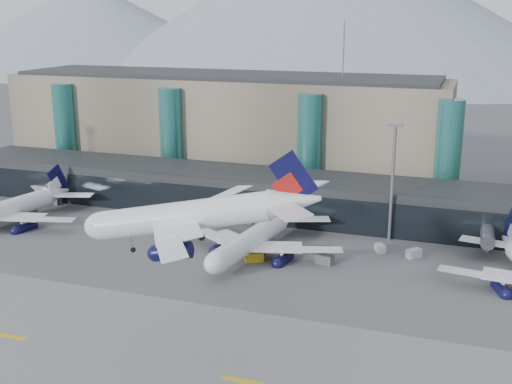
# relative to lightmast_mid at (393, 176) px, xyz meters

# --- Properties ---
(ground) EXTENTS (900.00, 900.00, 0.00)m
(ground) POSITION_rel_lightmast_mid_xyz_m (-30.00, -48.00, -14.42)
(ground) COLOR #515154
(ground) RESTS_ON ground
(runway_strip) EXTENTS (400.00, 40.00, 0.04)m
(runway_strip) POSITION_rel_lightmast_mid_xyz_m (-30.00, -63.00, -14.40)
(runway_strip) COLOR slate
(runway_strip) RESTS_ON ground
(runway_markings) EXTENTS (128.00, 1.00, 0.02)m
(runway_markings) POSITION_rel_lightmast_mid_xyz_m (-30.00, -63.00, -14.37)
(runway_markings) COLOR gold
(runway_markings) RESTS_ON ground
(concourse) EXTENTS (170.00, 27.00, 10.00)m
(concourse) POSITION_rel_lightmast_mid_xyz_m (-30.02, 9.73, -9.45)
(concourse) COLOR black
(concourse) RESTS_ON ground
(terminal_main) EXTENTS (130.00, 30.00, 31.00)m
(terminal_main) POSITION_rel_lightmast_mid_xyz_m (-55.00, 42.00, 1.03)
(terminal_main) COLOR gray
(terminal_main) RESTS_ON ground
(teal_towers) EXTENTS (116.40, 19.40, 46.00)m
(teal_towers) POSITION_rel_lightmast_mid_xyz_m (-44.99, 26.01, -0.41)
(teal_towers) COLOR #29746F
(teal_towers) RESTS_ON ground
(mountain_ridge) EXTENTS (910.00, 400.00, 110.00)m
(mountain_ridge) POSITION_rel_lightmast_mid_xyz_m (-14.03, 332.00, 31.33)
(mountain_ridge) COLOR gray
(mountain_ridge) RESTS_ON ground
(lightmast_mid) EXTENTS (3.00, 1.20, 25.60)m
(lightmast_mid) POSITION_rel_lightmast_mid_xyz_m (0.00, 0.00, 0.00)
(lightmast_mid) COLOR slate
(lightmast_mid) RESTS_ON ground
(hero_jet) EXTENTS (34.44, 34.67, 11.23)m
(hero_jet) POSITION_rel_lightmast_mid_xyz_m (-16.90, -60.30, 8.65)
(hero_jet) COLOR white
(hero_jet) RESTS_ON ground
(jet_parked_left) EXTENTS (38.42, 39.14, 12.61)m
(jet_parked_left) POSITION_rel_lightmast_mid_xyz_m (-86.00, -15.44, -9.65)
(jet_parked_left) COLOR white
(jet_parked_left) RESTS_ON ground
(jet_parked_mid) EXTENTS (38.39, 38.50, 12.48)m
(jet_parked_mid) POSITION_rel_lightmast_mid_xyz_m (-24.77, -15.44, -9.70)
(jet_parked_mid) COLOR white
(jet_parked_mid) RESTS_ON ground
(veh_b) EXTENTS (2.07, 3.02, 1.63)m
(veh_b) POSITION_rel_lightmast_mid_xyz_m (-41.59, -12.64, -13.60)
(veh_b) COLOR gold
(veh_b) RESTS_ON ground
(veh_c) EXTENTS (3.75, 2.61, 1.89)m
(veh_c) POSITION_rel_lightmast_mid_xyz_m (-10.17, -18.13, -13.47)
(veh_c) COLOR #525257
(veh_c) RESTS_ON ground
(veh_d) EXTENTS (3.28, 3.45, 1.77)m
(veh_d) POSITION_rel_lightmast_mid_xyz_m (6.16, -9.00, -13.53)
(veh_d) COLOR #BBBBBB
(veh_d) RESTS_ON ground
(veh_f) EXTENTS (1.84, 3.24, 1.76)m
(veh_f) POSITION_rel_lightmast_mid_xyz_m (-85.76, -10.53, -13.54)
(veh_f) COLOR #525257
(veh_f) RESTS_ON ground
(veh_g) EXTENTS (2.67, 3.07, 1.55)m
(veh_g) POSITION_rel_lightmast_mid_xyz_m (-0.79, -7.89, -13.65)
(veh_g) COLOR #BBBBBB
(veh_g) RESTS_ON ground
(veh_h) EXTENTS (3.97, 3.44, 1.95)m
(veh_h) POSITION_rel_lightmast_mid_xyz_m (-23.75, -21.45, -13.44)
(veh_h) COLOR gold
(veh_h) RESTS_ON ground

